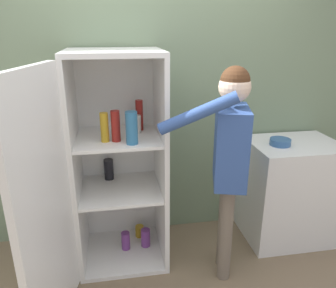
{
  "coord_description": "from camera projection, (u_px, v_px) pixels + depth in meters",
  "views": [
    {
      "loc": [
        -0.31,
        -1.78,
        1.85
      ],
      "look_at": [
        0.1,
        0.61,
        0.98
      ],
      "focal_mm": 35.0,
      "sensor_mm": 36.0,
      "label": 1
    }
  ],
  "objects": [
    {
      "name": "bowl",
      "position": [
        280.0,
        142.0,
        2.74
      ],
      "size": [
        0.17,
        0.17,
        0.05
      ],
      "color": "#335B8E",
      "rests_on": "counter"
    },
    {
      "name": "refrigerator",
      "position": [
        106.0,
        169.0,
        2.45
      ],
      "size": [
        0.89,
        1.31,
        1.7
      ],
      "color": "white",
      "rests_on": "ground_plane"
    },
    {
      "name": "person",
      "position": [
        229.0,
        149.0,
        2.3
      ],
      "size": [
        0.7,
        0.5,
        1.61
      ],
      "color": "#726656",
      "rests_on": "ground_plane"
    },
    {
      "name": "wall_back",
      "position": [
        150.0,
        98.0,
        2.8
      ],
      "size": [
        7.0,
        0.06,
        2.55
      ],
      "color": "gray",
      "rests_on": "ground_plane"
    },
    {
      "name": "counter",
      "position": [
        289.0,
        190.0,
        2.95
      ],
      "size": [
        0.77,
        0.59,
        0.91
      ],
      "color": "white",
      "rests_on": "ground_plane"
    }
  ]
}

